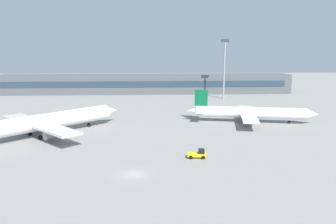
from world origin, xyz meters
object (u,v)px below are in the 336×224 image
object	(u,v)px
airplane_near	(44,122)
airplane_mid	(251,113)
floodlight_tower_west	(224,65)
baggage_tug_yellow	(198,154)

from	to	relation	value
airplane_near	airplane_mid	bearing A→B (deg)	12.66
airplane_mid	floodlight_tower_west	xyz separation A→B (m)	(1.92, 45.97, 11.64)
baggage_tug_yellow	floodlight_tower_west	bearing A→B (deg)	74.34
floodlight_tower_west	airplane_mid	bearing A→B (deg)	-92.39
airplane_mid	floodlight_tower_west	world-z (taller)	floodlight_tower_west
airplane_mid	baggage_tug_yellow	xyz separation A→B (m)	(-19.55, -30.63, -2.00)
airplane_near	floodlight_tower_west	distance (m)	81.90
baggage_tug_yellow	airplane_mid	bearing A→B (deg)	57.45
airplane_near	airplane_mid	size ratio (longest dim) A/B	0.94
baggage_tug_yellow	floodlight_tower_west	xyz separation A→B (m)	(21.47, 76.60, 13.63)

